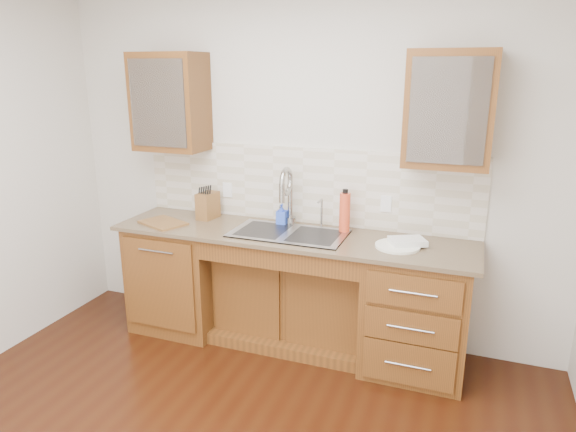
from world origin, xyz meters
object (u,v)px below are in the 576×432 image
(knife_block, at_px, (208,205))
(cutting_board, at_px, (163,223))
(plate, at_px, (398,246))
(water_bottle, at_px, (345,213))
(soap_bottle, at_px, (282,214))

(knife_block, height_order, cutting_board, knife_block)
(plate, distance_m, knife_block, 1.56)
(water_bottle, relative_size, plate, 0.97)
(water_bottle, distance_m, knife_block, 1.13)
(plate, bearing_deg, knife_block, 173.48)
(soap_bottle, xyz_separation_m, water_bottle, (0.50, -0.02, 0.07))
(plate, bearing_deg, water_bottle, 154.92)
(knife_block, bearing_deg, cutting_board, -127.56)
(cutting_board, bearing_deg, plate, 2.75)
(plate, height_order, knife_block, knife_block)
(knife_block, bearing_deg, soap_bottle, 9.97)
(soap_bottle, relative_size, knife_block, 0.78)
(water_bottle, height_order, knife_block, water_bottle)
(plate, relative_size, knife_block, 1.44)
(soap_bottle, relative_size, plate, 0.54)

